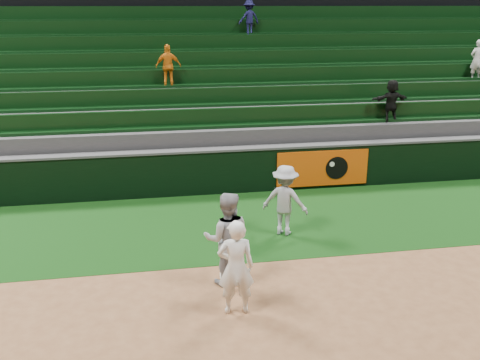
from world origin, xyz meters
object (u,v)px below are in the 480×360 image
Objects in this scene: first_base at (231,279)px; base_coach at (285,200)px; baserunner at (227,239)px; first_baseman at (236,267)px.

base_coach is (1.52, 1.93, 0.76)m from first_base.
baserunner is 1.11× the size of base_coach.
baserunner reaches higher than first_baseman.
base_coach is (1.59, 1.97, -0.08)m from baserunner.
baserunner is at bearing 80.39° from base_coach.
first_baseman is at bearing 96.83° from baserunner.
first_base is 0.85m from baserunner.
first_base is 0.24× the size of base_coach.
first_baseman is (-0.08, -1.05, 0.79)m from first_base.
first_base is at bearing -145.05° from baserunner.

